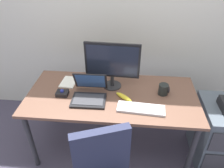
# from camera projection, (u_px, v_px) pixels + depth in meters

# --- Properties ---
(ground_plane) EXTENTS (8.00, 8.00, 0.00)m
(ground_plane) POSITION_uv_depth(u_px,v_px,m) (112.00, 145.00, 2.44)
(ground_plane) COLOR #494357
(back_wall) EXTENTS (6.00, 0.10, 2.80)m
(back_wall) POSITION_uv_depth(u_px,v_px,m) (118.00, 1.00, 2.26)
(back_wall) COLOR silver
(back_wall) RESTS_ON ground
(desk) EXTENTS (1.62, 0.76, 0.72)m
(desk) POSITION_uv_depth(u_px,v_px,m) (112.00, 100.00, 2.08)
(desk) COLOR brown
(desk) RESTS_ON ground
(file_cabinet) EXTENTS (0.42, 0.53, 0.66)m
(file_cabinet) POSITION_uv_depth(u_px,v_px,m) (218.00, 133.00, 2.15)
(file_cabinet) COLOR #525D68
(file_cabinet) RESTS_ON ground
(monitor_main) EXTENTS (0.52, 0.18, 0.46)m
(monitor_main) POSITION_uv_depth(u_px,v_px,m) (112.00, 63.00, 2.01)
(monitor_main) COLOR #262628
(monitor_main) RESTS_ON desk
(keyboard) EXTENTS (0.42, 0.17, 0.03)m
(keyboard) POSITION_uv_depth(u_px,v_px,m) (141.00, 108.00, 1.85)
(keyboard) COLOR silver
(keyboard) RESTS_ON desk
(laptop) EXTENTS (0.32, 0.32, 0.22)m
(laptop) POSITION_uv_depth(u_px,v_px,m) (89.00, 93.00, 1.97)
(laptop) COLOR black
(laptop) RESTS_ON desk
(trackball_mouse) EXTENTS (0.11, 0.09, 0.07)m
(trackball_mouse) POSITION_uv_depth(u_px,v_px,m) (62.00, 93.00, 2.02)
(trackball_mouse) COLOR black
(trackball_mouse) RESTS_ON desk
(coffee_mug) EXTENTS (0.10, 0.09, 0.11)m
(coffee_mug) POSITION_uv_depth(u_px,v_px,m) (164.00, 89.00, 2.02)
(coffee_mug) COLOR black
(coffee_mug) RESTS_ON desk
(paper_notepad) EXTENTS (0.16, 0.22, 0.01)m
(paper_notepad) POSITION_uv_depth(u_px,v_px,m) (69.00, 82.00, 2.20)
(paper_notepad) COLOR white
(paper_notepad) RESTS_ON desk
(banana) EXTENTS (0.17, 0.16, 0.04)m
(banana) POSITION_uv_depth(u_px,v_px,m) (124.00, 97.00, 1.97)
(banana) COLOR yellow
(banana) RESTS_ON desk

